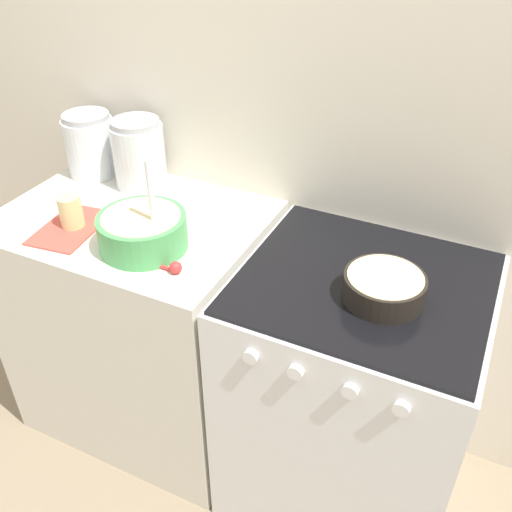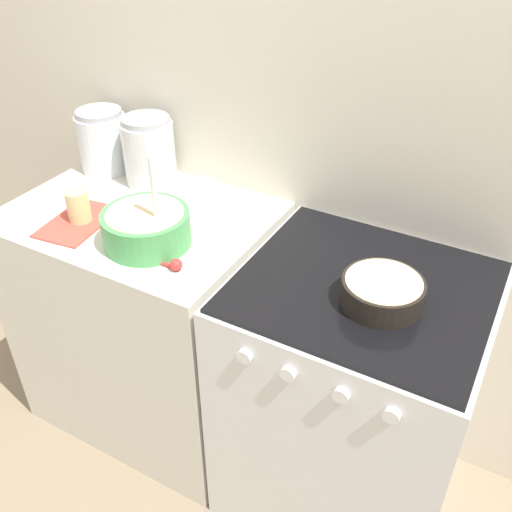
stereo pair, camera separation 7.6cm
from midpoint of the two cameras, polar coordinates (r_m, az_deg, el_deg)
ground_plane at (r=2.15m, az=-5.88°, el=-24.02°), size 12.00×12.00×0.00m
wall_back at (r=1.81m, az=2.63°, el=14.16°), size 4.68×0.05×2.40m
countertop_cabinet at (r=2.14m, az=-12.03°, el=-6.53°), size 0.84×0.63×0.90m
stove at (r=1.87m, az=8.17°, el=-13.49°), size 0.69×0.64×0.90m
mixing_bowl at (r=1.69m, az=-12.55°, el=2.58°), size 0.26×0.26×0.29m
baking_pan at (r=1.50m, az=11.27°, el=-3.06°), size 0.21×0.21×0.07m
storage_jar_left at (r=2.16m, az=-17.15°, el=10.22°), size 0.18×0.18×0.22m
storage_jar_middle at (r=2.03m, az=-12.66°, el=9.53°), size 0.18×0.18×0.24m
tin_can at (r=1.85m, az=-19.16°, el=4.15°), size 0.07×0.07×0.11m
recipe_page at (r=1.87m, az=-19.15°, el=2.68°), size 0.20×0.27×0.01m
measuring_spoon at (r=1.60m, az=-9.75°, el=-1.14°), size 0.12×0.04×0.04m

